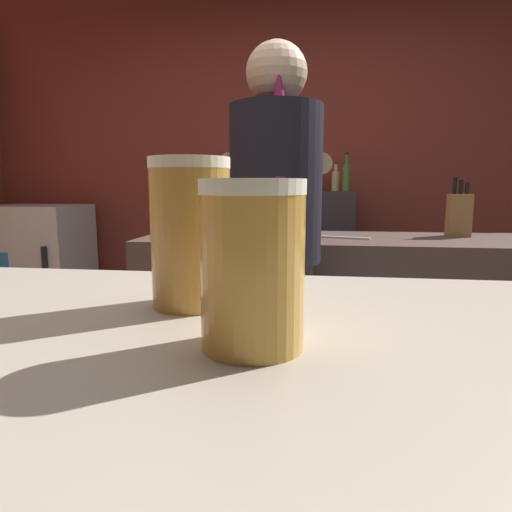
# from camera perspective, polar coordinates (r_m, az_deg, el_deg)

# --- Properties ---
(wall_back) EXTENTS (5.20, 0.10, 2.70)m
(wall_back) POSITION_cam_1_polar(r_m,az_deg,el_deg) (3.57, 6.03, 12.10)
(wall_back) COLOR brown
(wall_back) RESTS_ON ground
(prep_counter) EXTENTS (2.10, 0.60, 0.92)m
(prep_counter) POSITION_cam_1_polar(r_m,az_deg,el_deg) (2.22, 13.65, -9.54)
(prep_counter) COLOR #4B3833
(prep_counter) RESTS_ON ground
(back_shelf) EXTENTS (0.89, 0.36, 1.12)m
(back_shelf) POSITION_cam_1_polar(r_m,az_deg,el_deg) (3.34, 4.67, -1.27)
(back_shelf) COLOR #373138
(back_shelf) RESTS_ON ground
(mini_fridge) EXTENTS (0.68, 0.58, 1.01)m
(mini_fridge) POSITION_cam_1_polar(r_m,az_deg,el_deg) (3.82, -26.17, -1.69)
(mini_fridge) COLOR white
(mini_fridge) RESTS_ON ground
(bartender) EXTENTS (0.47, 0.54, 1.67)m
(bartender) POSITION_cam_1_polar(r_m,az_deg,el_deg) (1.65, 2.54, 2.32)
(bartender) COLOR #322A35
(bartender) RESTS_ON ground
(knife_block) EXTENTS (0.10, 0.08, 0.28)m
(knife_block) POSITION_cam_1_polar(r_m,az_deg,el_deg) (2.31, 24.80, 4.93)
(knife_block) COLOR olive
(knife_block) RESTS_ON prep_counter
(mixing_bowl) EXTENTS (0.18, 0.18, 0.05)m
(mixing_bowl) POSITION_cam_1_polar(r_m,az_deg,el_deg) (2.08, -7.55, 3.09)
(mixing_bowl) COLOR slate
(mixing_bowl) RESTS_ON prep_counter
(chefs_knife) EXTENTS (0.24, 0.10, 0.01)m
(chefs_knife) POSITION_cam_1_polar(r_m,az_deg,el_deg) (2.06, 11.33, 2.36)
(chefs_knife) COLOR silver
(chefs_knife) RESTS_ON prep_counter
(pint_glass_near) EXTENTS (0.08, 0.08, 0.15)m
(pint_glass_near) POSITION_cam_1_polar(r_m,az_deg,el_deg) (0.44, -8.43, 2.98)
(pint_glass_near) COLOR gold
(pint_glass_near) RESTS_ON bar_counter
(pint_glass_far) EXTENTS (0.08, 0.08, 0.12)m
(pint_glass_far) POSITION_cam_1_polar(r_m,az_deg,el_deg) (0.32, -0.46, -1.19)
(pint_glass_far) COLOR gold
(pint_glass_far) RESTS_ON bar_counter
(bottle_hot_sauce) EXTENTS (0.05, 0.05, 0.27)m
(bottle_hot_sauce) POSITION_cam_1_polar(r_m,az_deg,el_deg) (3.34, 4.54, 10.18)
(bottle_hot_sauce) COLOR red
(bottle_hot_sauce) RESTS_ON back_shelf
(bottle_soy) EXTENTS (0.05, 0.05, 0.26)m
(bottle_soy) POSITION_cam_1_polar(r_m,az_deg,el_deg) (3.21, 11.62, 10.07)
(bottle_soy) COLOR #467F2C
(bottle_soy) RESTS_ON back_shelf
(bottle_olive_oil) EXTENTS (0.06, 0.06, 0.21)m
(bottle_olive_oil) POSITION_cam_1_polar(r_m,az_deg,el_deg) (3.35, 10.27, 9.66)
(bottle_olive_oil) COLOR #D0C27A
(bottle_olive_oil) RESTS_ON back_shelf
(bottle_vinegar) EXTENTS (0.07, 0.07, 0.25)m
(bottle_vinegar) POSITION_cam_1_polar(r_m,az_deg,el_deg) (3.33, 7.93, 9.99)
(bottle_vinegar) COLOR #CBCB88
(bottle_vinegar) RESTS_ON back_shelf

